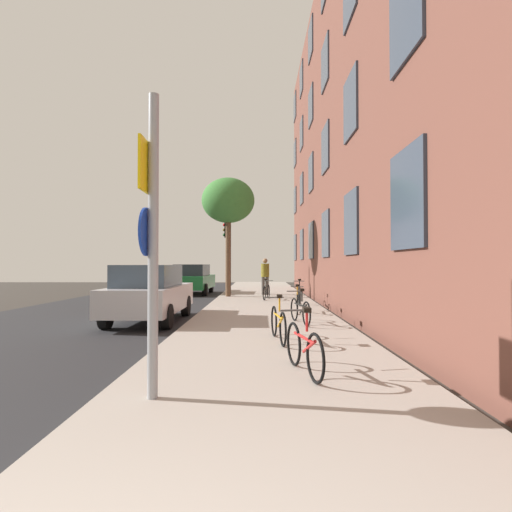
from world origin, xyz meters
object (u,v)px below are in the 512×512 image
pedestrian_0 (265,274)px  car_0 (150,293)px  bicycle_4 (299,295)px  car_1 (193,279)px  bicycle_1 (278,323)px  bicycle_5 (266,291)px  tree_near (228,201)px  bicycle_2 (300,310)px  traffic_light (228,244)px  bicycle_0 (304,348)px  bicycle_3 (297,301)px  sign_post (151,231)px

pedestrian_0 → car_0: 9.45m
bicycle_4 → car_1: 8.53m
bicycle_1 → bicycle_5: 9.60m
tree_near → pedestrian_0: bearing=31.1°
bicycle_2 → pedestrian_0: 9.88m
traffic_light → bicycle_0: traffic_light is taller
traffic_light → bicycle_4: 6.93m
bicycle_1 → bicycle_3: (0.84, 4.80, -0.02)m
bicycle_3 → pedestrian_0: 7.51m
car_0 → bicycle_2: bearing=-13.8°
car_1 → bicycle_4: bearing=-53.1°
bicycle_5 → bicycle_0: bearing=-88.7°
sign_post → bicycle_2: 6.47m
bicycle_2 → bicycle_0: bearing=-95.3°
sign_post → bicycle_5: size_ratio=2.19×
bicycle_1 → car_1: 14.57m
sign_post → bicycle_0: (1.87, 1.04, -1.55)m
traffic_light → bicycle_3: 8.94m
bicycle_0 → sign_post: bearing=-151.0°
tree_near → pedestrian_0: (1.78, 1.07, -3.48)m
traffic_light → bicycle_4: traffic_light is taller
bicycle_4 → pedestrian_0: (-1.20, 5.02, 0.65)m
sign_post → tree_near: bearing=90.8°
bicycle_1 → pedestrian_0: pedestrian_0 is taller
bicycle_1 → pedestrian_0: bearing=90.2°
traffic_light → car_0: traffic_light is taller
bicycle_2 → bicycle_3: 2.41m
bicycle_0 → bicycle_4: (0.91, 9.60, 0.02)m
bicycle_3 → car_1: 10.40m
bicycle_5 → car_1: bearing=131.6°
bicycle_3 → bicycle_4: bearing=82.6°
bicycle_5 → tree_near: bearing=139.0°
bicycle_0 → bicycle_4: size_ratio=0.94×
sign_post → tree_near: size_ratio=0.62×
tree_near → bicycle_2: 10.01m
bicycle_2 → car_0: 4.30m
car_0 → car_1: bearing=92.7°
bicycle_5 → car_0: bearing=-119.1°
pedestrian_0 → bicycle_1: bearing=-89.8°
tree_near → bicycle_4: size_ratio=3.36×
tree_near → bicycle_2: (2.51, -8.75, -4.16)m
car_0 → car_1: 10.60m
tree_near → bicycle_4: (2.98, -3.95, -4.13)m
bicycle_2 → bicycle_5: bearing=95.8°
bicycle_3 → tree_near: bearing=112.8°
car_0 → bicycle_0: bearing=-57.5°
sign_post → bicycle_0: size_ratio=2.22×
bicycle_3 → bicycle_2: bearing=-93.7°
bicycle_3 → pedestrian_0: bearing=96.9°
car_0 → bicycle_1: bearing=-44.6°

